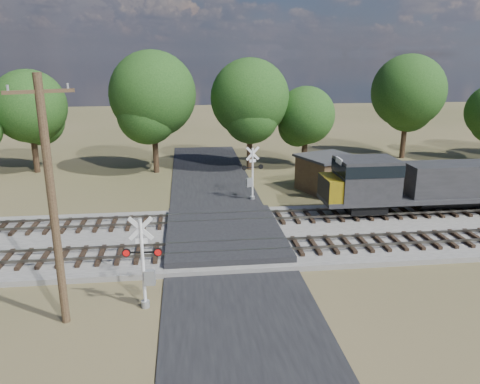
{
  "coord_description": "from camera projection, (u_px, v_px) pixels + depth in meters",
  "views": [
    {
      "loc": [
        -2.19,
        -26.28,
        10.95
      ],
      "look_at": [
        1.16,
        2.0,
        2.54
      ],
      "focal_mm": 35.0,
      "sensor_mm": 36.0,
      "label": 1
    }
  ],
  "objects": [
    {
      "name": "treeline",
      "position": [
        277.0,
        101.0,
        45.6
      ],
      "size": [
        81.72,
        11.29,
        11.4
      ],
      "color": "black",
      "rests_on": "ground"
    },
    {
      "name": "track_far",
      "position": [
        267.0,
        217.0,
        31.47
      ],
      "size": [
        140.0,
        2.6,
        0.33
      ],
      "color": "black",
      "rests_on": "ballast_bed"
    },
    {
      "name": "crossing_signal_far",
      "position": [
        251.0,
        178.0,
        36.04
      ],
      "size": [
        1.7,
        0.45,
        4.25
      ],
      "rotation": [
        0.0,
        0.0,
        3.33
      ],
      "color": "silver",
      "rests_on": "ground"
    },
    {
      "name": "utility_pole",
      "position": [
        52.0,
        199.0,
        18.39
      ],
      "size": [
        2.35,
        1.17,
        10.32
      ],
      "rotation": [
        0.0,
        0.0,
        0.43
      ],
      "color": "#372319",
      "rests_on": "ground"
    },
    {
      "name": "ground",
      "position": [
        225.0,
        242.0,
        28.38
      ],
      "size": [
        160.0,
        160.0,
        0.0
      ],
      "primitive_type": "plane",
      "color": "#454826",
      "rests_on": "ground"
    },
    {
      "name": "track_near",
      "position": [
        282.0,
        246.0,
        26.71
      ],
      "size": [
        140.0,
        2.6,
        0.33
      ],
      "color": "black",
      "rests_on": "ballast_bed"
    },
    {
      "name": "equipment_shed",
      "position": [
        328.0,
        173.0,
        38.62
      ],
      "size": [
        5.63,
        5.63,
        2.97
      ],
      "rotation": [
        0.0,
        0.0,
        0.37
      ],
      "color": "#4A321F",
      "rests_on": "ground"
    },
    {
      "name": "road",
      "position": [
        225.0,
        241.0,
        28.36
      ],
      "size": [
        7.0,
        60.0,
        0.08
      ],
      "primitive_type": "cube",
      "color": "black",
      "rests_on": "ground"
    },
    {
      "name": "crossing_panel",
      "position": [
        224.0,
        234.0,
        28.76
      ],
      "size": [
        7.0,
        9.0,
        0.62
      ],
      "primitive_type": "cube",
      "color": "#262628",
      "rests_on": "ground"
    },
    {
      "name": "ballast_bed",
      "position": [
        380.0,
        230.0,
        29.94
      ],
      "size": [
        140.0,
        10.0,
        0.3
      ],
      "primitive_type": "cube",
      "color": "gray",
      "rests_on": "ground"
    },
    {
      "name": "crossing_signal_near",
      "position": [
        145.0,
        271.0,
        20.56
      ],
      "size": [
        1.75,
        0.38,
        4.34
      ],
      "rotation": [
        0.0,
        0.0,
        -0.07
      ],
      "color": "silver",
      "rests_on": "ground"
    }
  ]
}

